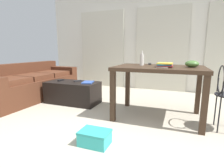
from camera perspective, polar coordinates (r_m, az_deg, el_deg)
name	(u,v)px	position (r m, az deg, el deg)	size (l,w,h in m)	color
ground_plane	(145,117)	(2.79, 10.61, -10.41)	(8.08, 8.08, 0.00)	#B2A893
wall_back	(162,41)	(4.68, 15.99, 13.50)	(6.30, 0.10, 2.51)	silver
curtains	(161,50)	(4.59, 15.74, 10.76)	(4.48, 0.03, 2.06)	beige
couch	(31,84)	(4.10, -24.95, -0.08)	(0.91, 2.12, 0.74)	#4C2819
coffee_table	(73,92)	(3.46, -12.69, -2.71)	(1.01, 0.49, 0.41)	black
craft_table	(159,74)	(2.65, 15.09, 3.30)	(1.26, 0.86, 0.78)	#382619
bottle_near	(142,59)	(2.77, 9.74, 7.91)	(0.06, 0.06, 0.22)	beige
bowl	(192,64)	(2.65, 24.67, 6.01)	(0.18, 0.18, 0.09)	#477033
book_stack	(164,65)	(2.54, 16.72, 6.00)	(0.24, 0.30, 0.06)	silver
tv_remote_on_table	(150,64)	(2.97, 12.27, 6.46)	(0.05, 0.16, 0.02)	#232326
tv_remote_primary	(61,80)	(3.61, -16.40, 1.18)	(0.04, 0.15, 0.02)	black
tv_remote_secondary	(78,81)	(3.46, -11.12, 1.03)	(0.04, 0.16, 0.02)	#232326
magazine	(88,82)	(3.28, -7.90, 0.57)	(0.19, 0.28, 0.02)	#33519E
shoebox	(95,138)	(1.98, -5.66, -17.03)	(0.32, 0.24, 0.16)	#33B2AD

